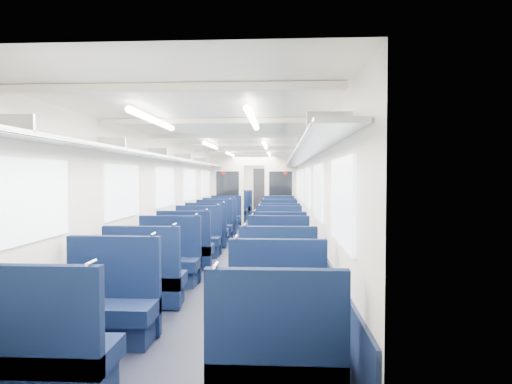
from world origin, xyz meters
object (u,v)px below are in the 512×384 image
Objects in this scene: seat_2 at (110,309)px; seat_10 at (198,240)px; seat_4 at (145,281)px; seat_25 at (279,209)px; seat_7 at (278,263)px; seat_21 at (279,213)px; end_door at (262,190)px; seat_9 at (278,252)px; seat_6 at (168,263)px; seat_17 at (279,223)px; seat_8 at (185,250)px; seat_13 at (279,234)px; seat_0 at (46,358)px; seat_3 at (277,316)px; seat_24 at (239,208)px; seat_18 at (226,218)px; seat_14 at (214,227)px; seat_16 at (220,223)px; seat_26 at (241,206)px; seat_19 at (279,219)px; seat_1 at (277,366)px; bulkhead at (254,189)px; seat_12 at (207,233)px; seat_15 at (279,227)px; seat_23 at (279,211)px; seat_5 at (278,281)px; seat_11 at (279,241)px; seat_27 at (279,206)px; seat_22 at (236,211)px.

seat_10 is (0.00, 4.61, 0.00)m from seat_2.
seat_4 and seat_25 have the same top height.
seat_21 is (0.00, 8.89, 0.00)m from seat_7.
end_door is 12.75m from seat_9.
seat_17 is (1.66, 5.66, 0.00)m from seat_6.
seat_8 is 1.00× the size of seat_13.
seat_0 and seat_3 have the same top height.
seat_24 is at bearing 98.48° from seat_7.
seat_2 is 1.14m from seat_4.
seat_18 is 2.58m from seat_21.
seat_2 is at bearing 90.00° from seat_0.
seat_14 and seat_21 have the same top height.
seat_21 is 2.80m from seat_24.
seat_26 is (0.00, 6.56, 0.00)m from seat_16.
seat_3 is at bearing -83.56° from seat_26.
seat_10 is 4.79m from seat_19.
seat_18 and seat_26 have the same top height.
seat_1 is 1.00× the size of seat_16.
seat_17 is at bearing 90.00° from seat_9.
bulkhead is at bearing 94.61° from seat_3.
seat_10 is 1.16m from seat_12.
seat_13 is at bearing 90.00° from seat_7.
seat_10 is at bearing -125.52° from seat_15.
seat_13 is 1.00× the size of seat_18.
seat_17 is (1.66, 4.47, 0.00)m from seat_8.
seat_16 is (0.00, 4.55, 0.00)m from seat_8.
seat_15 is at bearing 3.39° from seat_14.
seat_5 is at bearing -90.00° from seat_23.
seat_9 and seat_24 have the same top height.
seat_12 is 1.00× the size of seat_24.
seat_2 and seat_5 have the same top height.
seat_14 and seat_26 have the same top height.
seat_6 is 7.04m from seat_19.
seat_10 is 1.00× the size of seat_13.
seat_11 and seat_25 have the same top height.
seat_2 is 1.00× the size of seat_5.
seat_7 is 12.33m from seat_27.
seat_17 is (1.66, 2.16, 0.00)m from seat_12.
seat_11 is at bearing -90.00° from seat_27.
seat_16 is 1.00× the size of seat_24.
seat_25 is at bearing 90.00° from seat_5.
seat_0 and seat_6 have the same top height.
seat_25 is at bearing 79.40° from seat_10.
seat_9 is 10.13m from seat_25.
seat_3 and seat_8 have the same top height.
seat_23 is at bearing 4.82° from seat_22.
seat_18 is (-1.66, 4.63, 0.00)m from seat_11.
seat_8 is at bearing -106.39° from seat_19.
end_door is 10.45m from seat_13.
seat_16 is 1.00× the size of seat_27.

